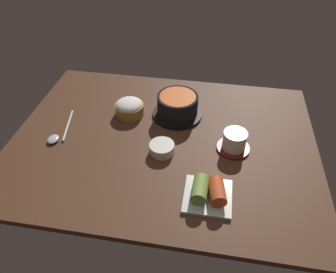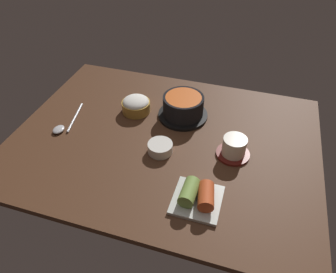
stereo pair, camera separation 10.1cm
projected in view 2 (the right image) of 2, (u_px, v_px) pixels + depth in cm
name	position (u px, v px, depth cm)	size (l,w,h in cm)	color
dining_table	(164.00, 141.00, 105.70)	(100.00, 76.00, 2.00)	#4C2D1C
stone_pot	(183.00, 107.00, 111.54)	(17.77, 17.77, 8.21)	black
rice_bowl	(136.00, 105.00, 114.59)	(10.34, 10.34, 5.86)	#B78C38
tea_cup_with_saucer	(234.00, 148.00, 97.12)	(10.55, 10.55, 6.67)	maroon
banchan_cup_center	(160.00, 147.00, 99.16)	(7.91, 7.91, 3.25)	white
kimchi_plate	(197.00, 196.00, 84.20)	(13.07, 13.07, 5.35)	silver
spoon	(64.00, 125.00, 109.27)	(5.55, 18.54, 1.35)	#B7B7BC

